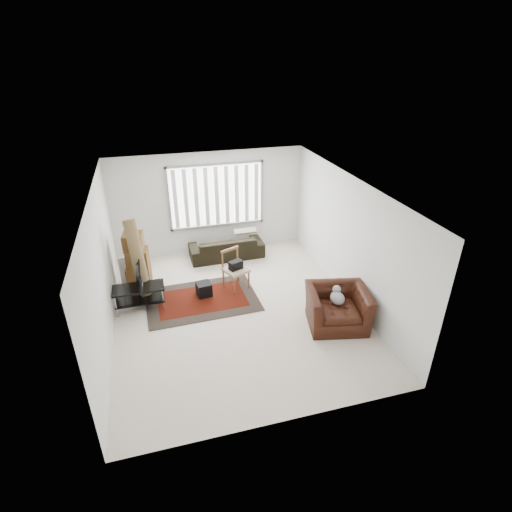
{
  "coord_description": "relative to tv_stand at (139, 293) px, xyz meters",
  "views": [
    {
      "loc": [
        -1.47,
        -6.89,
        4.97
      ],
      "look_at": [
        0.54,
        0.34,
        1.05
      ],
      "focal_mm": 28.0,
      "sensor_mm": 36.0,
      "label": 1
    }
  ],
  "objects": [
    {
      "name": "armchair",
      "position": [
        3.79,
        -1.61,
        0.06
      ],
      "size": [
        1.39,
        1.27,
        0.88
      ],
      "rotation": [
        0.0,
        0.0,
        -0.21
      ],
      "color": "black",
      "rests_on": "ground"
    },
    {
      "name": "tv",
      "position": [
        -0.0,
        0.0,
        0.39
      ],
      "size": [
        0.11,
        0.86,
        0.49
      ],
      "primitive_type": "imported",
      "rotation": [
        0.0,
        0.0,
        1.57
      ],
      "color": "black",
      "rests_on": "tv_stand"
    },
    {
      "name": "tv_stand",
      "position": [
        0.0,
        0.0,
        0.0
      ],
      "size": [
        1.06,
        0.48,
        0.53
      ],
      "color": "black",
      "rests_on": "ground"
    },
    {
      "name": "room",
      "position": [
        1.98,
        -0.09,
        1.38
      ],
      "size": [
        6.0,
        6.02,
        2.71
      ],
      "color": "beige",
      "rests_on": "ground"
    },
    {
      "name": "rolled_rug",
      "position": [
        0.06,
        0.42,
        0.53
      ],
      "size": [
        0.5,
        0.83,
        1.82
      ],
      "primitive_type": "cylinder",
      "rotation": [
        -0.29,
        0.0,
        0.31
      ],
      "color": "brown",
      "rests_on": "ground"
    },
    {
      "name": "persian_rug",
      "position": [
        1.31,
        -0.04,
        -0.37
      ],
      "size": [
        2.46,
        1.68,
        0.02
      ],
      "color": "black",
      "rests_on": "ground"
    },
    {
      "name": "white_flatpack",
      "position": [
        -0.19,
        1.24,
        -0.07
      ],
      "size": [
        0.52,
        0.29,
        0.63
      ],
      "primitive_type": "cube",
      "rotation": [
        -0.23,
        0.0,
        0.16
      ],
      "color": "silver",
      "rests_on": "ground"
    },
    {
      "name": "side_chair",
      "position": [
        2.15,
        0.29,
        0.13
      ],
      "size": [
        0.65,
        0.65,
        0.93
      ],
      "rotation": [
        0.0,
        0.0,
        0.4
      ],
      "color": "#9E8467",
      "rests_on": "ground"
    },
    {
      "name": "moving_boxes",
      "position": [
        0.01,
        1.04,
        0.22
      ],
      "size": [
        0.59,
        0.55,
        1.29
      ],
      "color": "brown",
      "rests_on": "ground"
    },
    {
      "name": "sofa",
      "position": [
        2.27,
        1.85,
        -0.01
      ],
      "size": [
        1.95,
        0.88,
        0.74
      ],
      "primitive_type": "imported",
      "rotation": [
        0.0,
        0.0,
        3.16
      ],
      "color": "black",
      "rests_on": "ground"
    },
    {
      "name": "subwoofer",
      "position": [
        1.38,
        0.12,
        -0.21
      ],
      "size": [
        0.35,
        0.35,
        0.31
      ],
      "primitive_type": "cube",
      "rotation": [
        0.0,
        0.0,
        0.14
      ],
      "color": "black",
      "rests_on": "persian_rug"
    }
  ]
}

